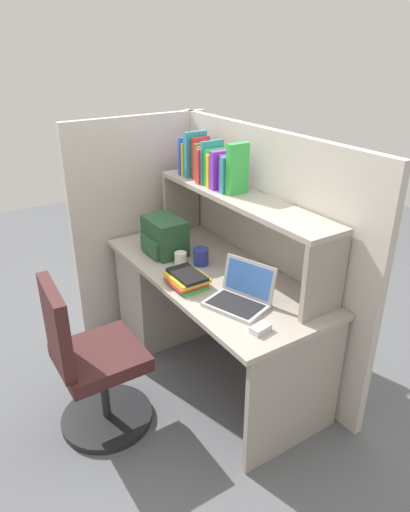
# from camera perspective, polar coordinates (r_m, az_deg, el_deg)

# --- Properties ---
(ground_plane) EXTENTS (8.00, 8.00, 0.00)m
(ground_plane) POSITION_cam_1_polar(r_m,az_deg,el_deg) (3.22, 0.77, -13.59)
(ground_plane) COLOR #595B60
(desk) EXTENTS (1.60, 0.70, 0.73)m
(desk) POSITION_cam_1_polar(r_m,az_deg,el_deg) (3.27, -2.98, -4.42)
(desk) COLOR #AAA093
(desk) RESTS_ON ground_plane
(cubicle_partition_rear) EXTENTS (1.84, 0.05, 1.55)m
(cubicle_partition_rear) POSITION_cam_1_polar(r_m,az_deg,el_deg) (3.01, 6.89, 0.60)
(cubicle_partition_rear) COLOR #BCB5A8
(cubicle_partition_rear) RESTS_ON ground_plane
(cubicle_partition_left) EXTENTS (0.05, 1.06, 1.55)m
(cubicle_partition_left) POSITION_cam_1_polar(r_m,az_deg,el_deg) (3.46, -7.68, 3.92)
(cubicle_partition_left) COLOR #BCB5A8
(cubicle_partition_left) RESTS_ON ground_plane
(overhead_hutch) EXTENTS (1.44, 0.28, 0.45)m
(overhead_hutch) POSITION_cam_1_polar(r_m,az_deg,el_deg) (2.79, 4.34, 5.51)
(overhead_hutch) COLOR gray
(overhead_hutch) RESTS_ON desk
(reference_books_on_shelf) EXTENTS (0.61, 0.19, 0.30)m
(reference_books_on_shelf) POSITION_cam_1_polar(r_m,az_deg,el_deg) (2.97, 0.74, 11.23)
(reference_books_on_shelf) COLOR purple
(reference_books_on_shelf) RESTS_ON overhead_hutch
(laptop) EXTENTS (0.38, 0.34, 0.22)m
(laptop) POSITION_cam_1_polar(r_m,az_deg,el_deg) (2.48, 4.42, -4.82)
(laptop) COLOR #B7BABF
(laptop) RESTS_ON desk
(backpack) EXTENTS (0.30, 0.22, 0.24)m
(backpack) POSITION_cam_1_polar(r_m,az_deg,el_deg) (3.04, -5.05, 2.41)
(backpack) COLOR #264C2D
(backpack) RESTS_ON desk
(computer_mouse) EXTENTS (0.08, 0.11, 0.03)m
(computer_mouse) POSITION_cam_1_polar(r_m,az_deg,el_deg) (2.29, 6.81, -8.82)
(computer_mouse) COLOR silver
(computer_mouse) RESTS_ON desk
(paper_cup) EXTENTS (0.08, 0.08, 0.08)m
(paper_cup) POSITION_cam_1_polar(r_m,az_deg,el_deg) (2.90, -3.01, -0.30)
(paper_cup) COLOR white
(paper_cup) RESTS_ON desk
(snack_canister) EXTENTS (0.10, 0.10, 0.11)m
(snack_canister) POSITION_cam_1_polar(r_m,az_deg,el_deg) (2.89, -0.52, -0.08)
(snack_canister) COLOR navy
(snack_canister) RESTS_ON desk
(desk_book_stack) EXTENTS (0.25, 0.20, 0.08)m
(desk_book_stack) POSITION_cam_1_polar(r_m,az_deg,el_deg) (2.66, -2.27, -2.85)
(desk_book_stack) COLOR green
(desk_book_stack) RESTS_ON desk
(office_chair) EXTENTS (0.52, 0.52, 0.93)m
(office_chair) POSITION_cam_1_polar(r_m,az_deg,el_deg) (2.67, -13.76, -13.22)
(office_chair) COLOR black
(office_chair) RESTS_ON ground_plane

